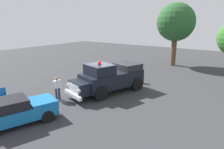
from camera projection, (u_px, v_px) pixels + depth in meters
ground_plane at (102, 91)px, 16.26m from camera, size 60.00×60.00×0.00m
vintage_fire_truck at (110, 77)px, 15.61m from camera, size 3.86×6.32×2.59m
classic_hot_rod at (15, 111)px, 10.84m from camera, size 3.08×4.72×1.46m
lawn_chair_near_truck at (137, 76)px, 18.37m from camera, size 0.60×0.59×1.02m
lawn_chair_by_car at (3, 94)px, 13.76m from camera, size 0.62×0.62×1.02m
spectator_seated at (137, 75)px, 18.23m from camera, size 0.48×0.60×1.29m
spectator_standing at (57, 87)px, 14.12m from camera, size 0.32×0.65×1.68m
oak_tree_right at (176, 22)px, 24.30m from camera, size 4.55×4.55×7.56m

